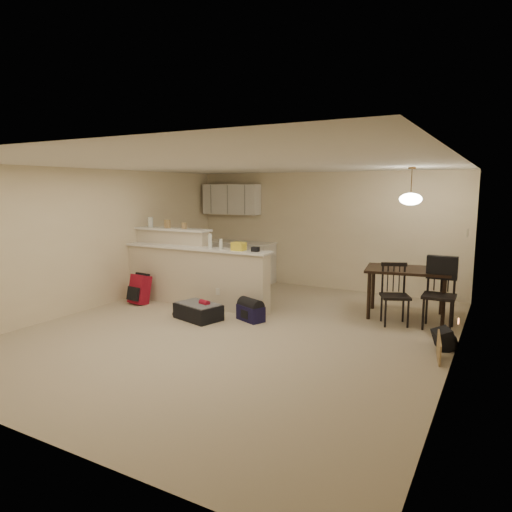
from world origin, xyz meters
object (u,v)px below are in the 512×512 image
Objects in this scene: dining_table at (407,274)px; black_daypack at (444,339)px; dining_chair_near at (395,295)px; navy_duffel at (251,313)px; red_backpack at (140,289)px; suitcase at (198,312)px; pendant_lamp at (411,198)px; dining_chair_far at (439,294)px.

dining_table is 1.68m from black_daypack.
dining_chair_near reaches higher than navy_duffel.
dining_table is 2.67× the size of red_backpack.
pendant_lamp is at bearing 46.65° from suitcase.
red_backpack is 1.16× the size of navy_duffel.
pendant_lamp reaches higher than dining_chair_near.
red_backpack is at bearing 66.58° from black_daypack.
dining_table is 1.26m from pendant_lamp.
black_daypack is (5.34, 0.12, -0.14)m from red_backpack.
dining_chair_far is 3.56× the size of black_daypack.
red_backpack reaches higher than navy_duffel.
navy_duffel is 2.95m from black_daypack.
dining_chair_far reaches higher than dining_chair_near.
navy_duffel is at bearing 38.77° from suitcase.
pendant_lamp reaches higher than dining_table.
dining_chair_near is 0.65m from dining_chair_far.
pendant_lamp is 0.57× the size of dining_chair_far.
dining_chair_near is (-0.06, -0.55, -0.24)m from dining_table.
dining_table is 1.48× the size of dining_chair_near.
pendant_lamp is 3.96m from suitcase.
pendant_lamp reaches higher than navy_duffel.
red_backpack reaches higher than suitcase.
pendant_lamp is (-0.00, 0.00, 1.26)m from dining_table.
pendant_lamp is 2.43m from black_daypack.
dining_chair_far is at bearing -37.73° from pendant_lamp.
black_daypack is (0.77, -1.37, -1.85)m from pendant_lamp.
suitcase is (-3.55, -1.37, -0.42)m from dining_chair_far.
dining_chair_far reaches higher than black_daypack.
red_backpack is (-1.58, 0.32, 0.14)m from suitcase.
dining_chair_near is 0.90× the size of dining_chair_far.
dining_table is 4.73× the size of black_daypack.
black_daypack is at bearing -69.75° from dining_table.
suitcase is 1.60× the size of navy_duffel.
pendant_lamp is 5.10m from red_backpack.
black_daypack is at bearing -60.66° from pendant_lamp.
dining_chair_near is 3.19× the size of black_daypack.
red_backpack is 1.77× the size of black_daypack.
dining_table is 3.08× the size of navy_duffel.
black_daypack is (3.75, 0.44, 0.01)m from suitcase.
dining_table reaches higher than navy_duffel.
dining_table is 2.69m from navy_duffel.
dining_chair_far is at bearing -14.61° from dining_chair_near.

